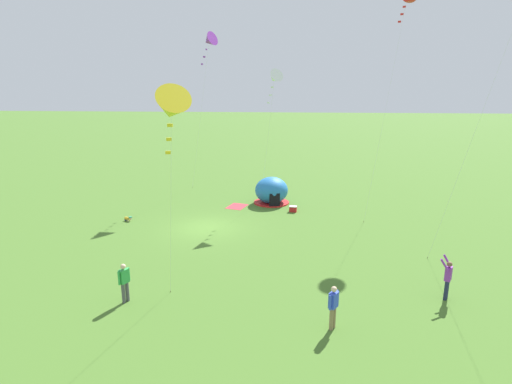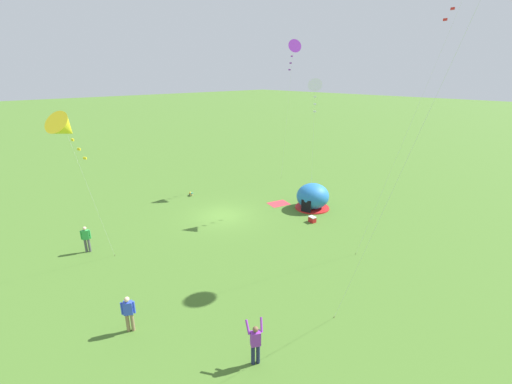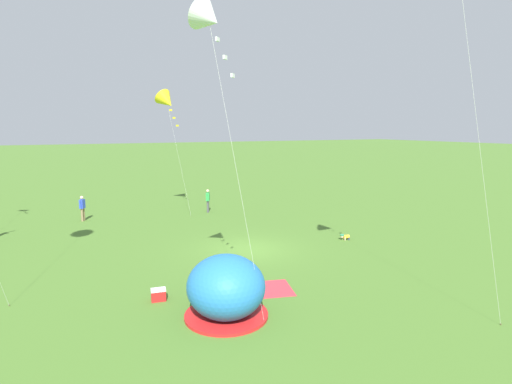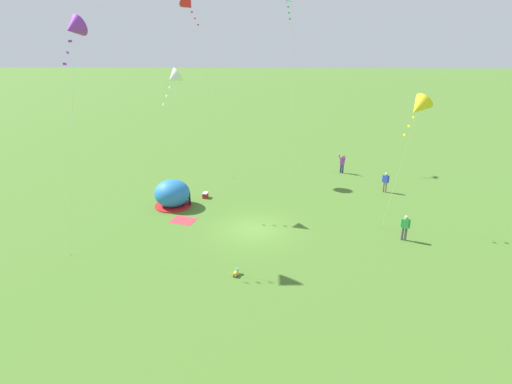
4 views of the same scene
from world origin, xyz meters
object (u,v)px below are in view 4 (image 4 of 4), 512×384
(toddler_crawling, at_px, (236,272))
(kite_purple, at_px, (73,28))
(popup_tent, at_px, (172,194))
(person_near_tent, at_px, (342,163))
(kite_green, at_px, (288,8))
(kite_yellow, at_px, (419,107))
(kite_white, at_px, (173,77))
(cooler_box, at_px, (205,195))
(person_with_toddler, at_px, (385,181))
(person_far_back, at_px, (405,226))
(kite_red, at_px, (188,5))

(toddler_crawling, distance_m, kite_purple, 15.82)
(popup_tent, relative_size, kite_purple, 0.21)
(popup_tent, xyz_separation_m, toddler_crawling, (5.63, -9.46, -0.82))
(person_near_tent, relative_size, kite_green, 0.12)
(kite_yellow, bearing_deg, person_near_tent, 102.66)
(person_near_tent, bearing_deg, kite_white, -148.65)
(kite_green, distance_m, kite_white, 15.95)
(person_near_tent, distance_m, kite_green, 15.35)
(cooler_box, xyz_separation_m, toddler_crawling, (3.40, -11.22, -0.04))
(popup_tent, bearing_deg, kite_white, 14.92)
(person_with_toddler, distance_m, kite_purple, 25.11)
(cooler_box, relative_size, kite_white, 0.06)
(kite_green, xyz_separation_m, kite_yellow, (7.85, -15.22, -6.61))
(person_with_toddler, relative_size, person_far_back, 1.00)
(kite_yellow, relative_size, kite_purple, 0.67)
(person_far_back, bearing_deg, person_with_toddler, 83.08)
(popup_tent, xyz_separation_m, cooler_box, (2.23, 1.76, -0.78))
(popup_tent, distance_m, kite_purple, 13.27)
(popup_tent, relative_size, kite_green, 0.18)
(cooler_box, bearing_deg, kite_purple, -127.03)
(cooler_box, bearing_deg, popup_tent, -141.69)
(person_far_back, bearing_deg, cooler_box, 153.92)
(person_near_tent, height_order, kite_white, kite_white)
(cooler_box, height_order, person_far_back, person_far_back)
(popup_tent, bearing_deg, cooler_box, 38.31)
(kite_yellow, xyz_separation_m, kite_white, (-16.12, 2.57, 1.51))
(popup_tent, distance_m, person_with_toddler, 17.48)
(kite_purple, bearing_deg, kite_red, 76.35)
(kite_green, distance_m, kite_purple, 22.05)
(person_far_back, distance_m, kite_purple, 22.57)
(toddler_crawling, relative_size, kite_green, 0.04)
(kite_red, relative_size, kite_white, 1.52)
(kite_white, bearing_deg, kite_green, 56.83)
(toddler_crawling, xyz_separation_m, kite_purple, (-8.83, 4.02, 12.49))
(popup_tent, relative_size, kite_yellow, 0.31)
(popup_tent, height_order, kite_green, kite_green)
(kite_red, bearing_deg, kite_white, -87.67)
(kite_red, bearing_deg, kite_yellow, -34.85)
(popup_tent, height_order, person_near_tent, popup_tent)
(person_with_toddler, distance_m, kite_red, 22.45)
(kite_green, bearing_deg, person_far_back, -68.25)
(kite_green, xyz_separation_m, kite_red, (-8.63, -3.74, 0.08))
(popup_tent, distance_m, kite_white, 8.64)
(popup_tent, bearing_deg, person_far_back, -17.33)
(person_with_toddler, relative_size, kite_purple, 0.13)
(kite_red, bearing_deg, person_near_tent, -2.38)
(kite_red, bearing_deg, toddler_crawling, -74.05)
(cooler_box, height_order, person_near_tent, person_near_tent)
(person_far_back, bearing_deg, person_near_tent, 97.25)
(kite_green, bearing_deg, kite_yellow, -62.72)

